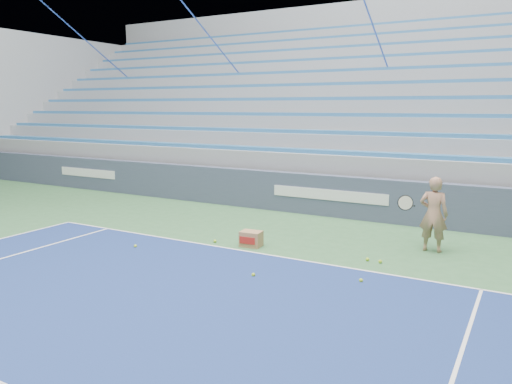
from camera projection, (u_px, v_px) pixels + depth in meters
sponsor_barrier at (331, 196)px, 13.30m from camera, size 30.00×0.32×1.10m
bleachers at (389, 122)px, 17.91m from camera, size 31.00×9.15×7.30m
tennis_player at (433, 214)px, 10.00m from camera, size 0.89×0.80×1.53m
ball_box at (251, 239)px, 10.46m from camera, size 0.46×0.37×0.32m
tennis_ball_0 at (380, 261)px, 9.35m from camera, size 0.07×0.07×0.07m
tennis_ball_1 at (367, 259)px, 9.48m from camera, size 0.07×0.07×0.07m
tennis_ball_2 at (135, 246)px, 10.38m from camera, size 0.07×0.07×0.07m
tennis_ball_3 at (253, 275)px, 8.61m from camera, size 0.07×0.07×0.07m
tennis_ball_4 at (361, 280)px, 8.33m from camera, size 0.07×0.07×0.07m
tennis_ball_5 at (215, 241)px, 10.76m from camera, size 0.07×0.07×0.07m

